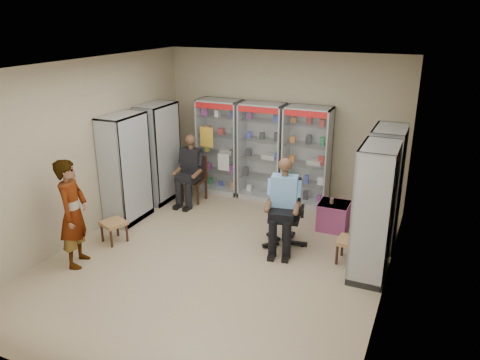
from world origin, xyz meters
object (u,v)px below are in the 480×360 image
at_px(cabinet_back_right, 307,157).
at_px(woven_stool_b, 114,232).
at_px(cabinet_left_far, 159,153).
at_px(office_chair, 285,213).
at_px(cabinet_back_mid, 262,152).
at_px(standing_man, 73,213).
at_px(seated_shopkeeper, 284,206).
at_px(cabinet_right_far, 384,188).
at_px(cabinet_left_near, 125,169).
at_px(woven_stool_a, 349,251).
at_px(pink_trunk, 333,216).
at_px(cabinet_back_left, 220,147).
at_px(wooden_chair, 194,179).
at_px(cabinet_right_near, 374,213).

height_order(cabinet_back_right, woven_stool_b, cabinet_back_right).
height_order(cabinet_left_far, office_chair, cabinet_left_far).
xyz_separation_m(cabinet_back_mid, standing_man, (-1.60, -3.71, -0.15)).
relative_size(cabinet_back_right, seated_shopkeeper, 1.38).
distance_m(cabinet_left_far, office_chair, 3.17).
bearing_deg(cabinet_right_far, seated_shopkeeper, 117.68).
bearing_deg(cabinet_back_right, office_chair, -84.49).
relative_size(cabinet_left_near, woven_stool_a, 5.16).
bearing_deg(woven_stool_a, cabinet_back_mid, 138.51).
distance_m(cabinet_left_near, seated_shopkeeper, 3.02).
height_order(seated_shopkeeper, standing_man, standing_man).
distance_m(cabinet_back_mid, cabinet_back_right, 0.95).
height_order(office_chair, woven_stool_a, office_chair).
distance_m(pink_trunk, woven_stool_b, 3.85).
bearing_deg(office_chair, cabinet_back_left, 128.20).
xyz_separation_m(cabinet_left_far, cabinet_left_near, (0.00, -1.10, 0.00)).
height_order(cabinet_back_mid, cabinet_right_far, same).
xyz_separation_m(cabinet_back_left, cabinet_back_right, (1.90, 0.00, 0.00)).
bearing_deg(seated_shopkeeper, cabinet_left_near, 172.39).
distance_m(wooden_chair, standing_man, 3.03).
xyz_separation_m(cabinet_back_left, office_chair, (2.08, -1.84, -0.43)).
relative_size(cabinet_left_far, woven_stool_a, 5.16).
bearing_deg(seated_shopkeeper, cabinet_left_far, 152.03).
xyz_separation_m(cabinet_left_far, seated_shopkeeper, (3.01, -0.96, -0.28)).
height_order(cabinet_left_near, seated_shopkeeper, cabinet_left_near).
height_order(cabinet_back_left, woven_stool_a, cabinet_back_left).
bearing_deg(wooden_chair, seated_shopkeeper, -26.53).
xyz_separation_m(wooden_chair, standing_man, (-0.40, -2.98, 0.38)).
distance_m(cabinet_back_mid, cabinet_left_far, 2.10).
xyz_separation_m(cabinet_left_near, standing_man, (0.28, -1.68, -0.15)).
bearing_deg(cabinet_right_near, cabinet_left_far, 73.75).
xyz_separation_m(office_chair, standing_man, (-2.73, -1.87, 0.28)).
height_order(cabinet_right_far, pink_trunk, cabinet_right_far).
bearing_deg(cabinet_back_mid, standing_man, -113.31).
bearing_deg(seated_shopkeeper, pink_trunk, 47.88).
bearing_deg(standing_man, woven_stool_a, -85.35).
relative_size(cabinet_right_near, woven_stool_a, 5.16).
bearing_deg(woven_stool_b, woven_stool_a, 13.37).
relative_size(cabinet_back_left, woven_stool_a, 5.16).
height_order(cabinet_back_mid, woven_stool_b, cabinet_back_mid).
bearing_deg(office_chair, cabinet_back_right, 85.27).
relative_size(cabinet_back_mid, cabinet_left_far, 1.00).
height_order(cabinet_right_near, seated_shopkeeper, cabinet_right_near).
relative_size(wooden_chair, office_chair, 0.83).
bearing_deg(woven_stool_b, wooden_chair, 80.81).
relative_size(cabinet_left_near, standing_man, 1.18).
bearing_deg(cabinet_left_far, woven_stool_a, 75.60).
height_order(cabinet_back_right, cabinet_right_far, same).
bearing_deg(cabinet_right_far, cabinet_back_mid, 66.35).
bearing_deg(cabinet_right_near, cabinet_back_left, 57.72).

